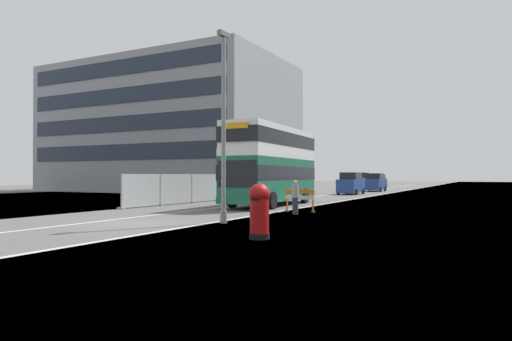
{
  "coord_description": "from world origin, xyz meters",
  "views": [
    {
      "loc": [
        12.94,
        -14.01,
        1.93
      ],
      "look_at": [
        1.36,
        7.99,
        2.2
      ],
      "focal_mm": 32.14,
      "sensor_mm": 36.0,
      "label": 1
    }
  ],
  "objects_px": {
    "roadworks_barrier": "(300,198)",
    "car_oncoming_near": "(351,184)",
    "car_receding_far": "(361,181)",
    "car_far_side": "(379,181)",
    "lamppost_foreground": "(224,133)",
    "pedestrian_at_kerb": "(295,197)",
    "double_decker_bus": "(272,164)",
    "red_pillar_postbox": "(259,209)",
    "car_receding_mid": "(375,183)"
  },
  "relations": [
    {
      "from": "lamppost_foreground",
      "to": "car_oncoming_near",
      "type": "distance_m",
      "value": 30.54
    },
    {
      "from": "double_decker_bus",
      "to": "red_pillar_postbox",
      "type": "relative_size",
      "value": 6.35
    },
    {
      "from": "double_decker_bus",
      "to": "pedestrian_at_kerb",
      "type": "relative_size",
      "value": 6.31
    },
    {
      "from": "lamppost_foreground",
      "to": "car_oncoming_near",
      "type": "bearing_deg",
      "value": 96.46
    },
    {
      "from": "car_oncoming_near",
      "to": "car_receding_far",
      "type": "relative_size",
      "value": 1.09
    },
    {
      "from": "roadworks_barrier",
      "to": "car_oncoming_near",
      "type": "xyz_separation_m",
      "value": [
        -4.06,
        23.67,
        0.31
      ]
    },
    {
      "from": "car_receding_far",
      "to": "roadworks_barrier",
      "type": "bearing_deg",
      "value": -79.51
    },
    {
      "from": "lamppost_foreground",
      "to": "car_far_side",
      "type": "bearing_deg",
      "value": 96.59
    },
    {
      "from": "double_decker_bus",
      "to": "car_receding_mid",
      "type": "xyz_separation_m",
      "value": [
        -0.21,
        29.12,
        -1.63
      ]
    },
    {
      "from": "pedestrian_at_kerb",
      "to": "red_pillar_postbox",
      "type": "bearing_deg",
      "value": -74.18
    },
    {
      "from": "roadworks_barrier",
      "to": "car_receding_mid",
      "type": "height_order",
      "value": "car_receding_mid"
    },
    {
      "from": "roadworks_barrier",
      "to": "car_oncoming_near",
      "type": "relative_size",
      "value": 0.36
    },
    {
      "from": "red_pillar_postbox",
      "to": "car_receding_mid",
      "type": "distance_m",
      "value": 43.96
    },
    {
      "from": "car_oncoming_near",
      "to": "pedestrian_at_kerb",
      "type": "distance_m",
      "value": 25.43
    },
    {
      "from": "car_far_side",
      "to": "pedestrian_at_kerb",
      "type": "distance_m",
      "value": 52.11
    },
    {
      "from": "car_far_side",
      "to": "pedestrian_at_kerb",
      "type": "height_order",
      "value": "car_far_side"
    },
    {
      "from": "double_decker_bus",
      "to": "pedestrian_at_kerb",
      "type": "xyz_separation_m",
      "value": [
        4.03,
        -5.75,
        -1.81
      ]
    },
    {
      "from": "double_decker_bus",
      "to": "red_pillar_postbox",
      "type": "xyz_separation_m",
      "value": [
        6.46,
        -14.33,
        -1.74
      ]
    },
    {
      "from": "roadworks_barrier",
      "to": "pedestrian_at_kerb",
      "type": "height_order",
      "value": "pedestrian_at_kerb"
    },
    {
      "from": "red_pillar_postbox",
      "to": "car_far_side",
      "type": "relative_size",
      "value": 0.44
    },
    {
      "from": "double_decker_bus",
      "to": "lamppost_foreground",
      "type": "relative_size",
      "value": 1.38
    },
    {
      "from": "double_decker_bus",
      "to": "car_far_side",
      "type": "height_order",
      "value": "double_decker_bus"
    },
    {
      "from": "car_oncoming_near",
      "to": "double_decker_bus",
      "type": "bearing_deg",
      "value": -88.95
    },
    {
      "from": "car_receding_mid",
      "to": "car_far_side",
      "type": "height_order",
      "value": "car_receding_mid"
    },
    {
      "from": "car_receding_far",
      "to": "car_far_side",
      "type": "relative_size",
      "value": 1.04
    },
    {
      "from": "car_oncoming_near",
      "to": "pedestrian_at_kerb",
      "type": "xyz_separation_m",
      "value": [
        4.38,
        -25.05,
        -0.2
      ]
    },
    {
      "from": "lamppost_foreground",
      "to": "roadworks_barrier",
      "type": "xyz_separation_m",
      "value": [
        0.64,
        6.57,
        -2.91
      ]
    },
    {
      "from": "red_pillar_postbox",
      "to": "roadworks_barrier",
      "type": "distance_m",
      "value": 10.34
    },
    {
      "from": "roadworks_barrier",
      "to": "pedestrian_at_kerb",
      "type": "bearing_deg",
      "value": -76.95
    },
    {
      "from": "double_decker_bus",
      "to": "roadworks_barrier",
      "type": "distance_m",
      "value": 6.04
    },
    {
      "from": "lamppost_foreground",
      "to": "roadworks_barrier",
      "type": "relative_size",
      "value": 4.89
    },
    {
      "from": "roadworks_barrier",
      "to": "car_receding_far",
      "type": "relative_size",
      "value": 0.4
    },
    {
      "from": "double_decker_bus",
      "to": "lamppost_foreground",
      "type": "bearing_deg",
      "value": -74.33
    },
    {
      "from": "lamppost_foreground",
      "to": "car_far_side",
      "type": "xyz_separation_m",
      "value": [
        -6.56,
        56.75,
        -2.68
      ]
    },
    {
      "from": "roadworks_barrier",
      "to": "car_far_side",
      "type": "relative_size",
      "value": 0.41
    },
    {
      "from": "red_pillar_postbox",
      "to": "car_oncoming_near",
      "type": "height_order",
      "value": "car_oncoming_near"
    },
    {
      "from": "car_receding_far",
      "to": "red_pillar_postbox",
      "type": "bearing_deg",
      "value": -78.53
    },
    {
      "from": "car_receding_far",
      "to": "car_far_side",
      "type": "bearing_deg",
      "value": 87.07
    },
    {
      "from": "car_receding_mid",
      "to": "car_far_side",
      "type": "distance_m",
      "value": 17.01
    },
    {
      "from": "roadworks_barrier",
      "to": "car_far_side",
      "type": "bearing_deg",
      "value": 98.16
    },
    {
      "from": "car_oncoming_near",
      "to": "car_receding_mid",
      "type": "distance_m",
      "value": 9.82
    },
    {
      "from": "lamppost_foreground",
      "to": "car_receding_mid",
      "type": "distance_m",
      "value": 40.27
    },
    {
      "from": "red_pillar_postbox",
      "to": "car_oncoming_near",
      "type": "bearing_deg",
      "value": 101.45
    },
    {
      "from": "red_pillar_postbox",
      "to": "pedestrian_at_kerb",
      "type": "xyz_separation_m",
      "value": [
        -2.43,
        8.58,
        -0.07
      ]
    },
    {
      "from": "lamppost_foreground",
      "to": "pedestrian_at_kerb",
      "type": "height_order",
      "value": "lamppost_foreground"
    },
    {
      "from": "roadworks_barrier",
      "to": "car_receding_far",
      "type": "height_order",
      "value": "car_receding_far"
    },
    {
      "from": "roadworks_barrier",
      "to": "pedestrian_at_kerb",
      "type": "xyz_separation_m",
      "value": [
        0.32,
        -1.39,
        0.11
      ]
    },
    {
      "from": "car_oncoming_near",
      "to": "car_receding_far",
      "type": "distance_m",
      "value": 18.01
    },
    {
      "from": "red_pillar_postbox",
      "to": "car_receding_mid",
      "type": "height_order",
      "value": "car_receding_mid"
    },
    {
      "from": "double_decker_bus",
      "to": "car_receding_far",
      "type": "relative_size",
      "value": 2.67
    }
  ]
}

